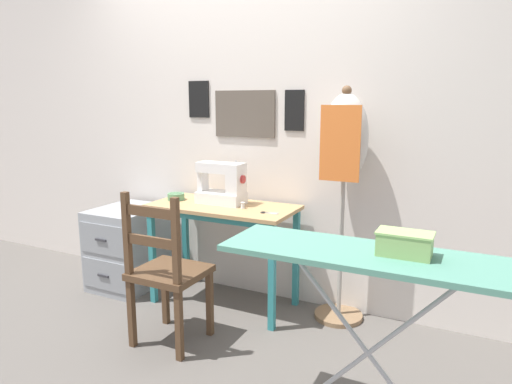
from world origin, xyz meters
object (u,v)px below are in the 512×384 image
at_px(ironing_board, 373,264).
at_px(storage_box, 405,244).
at_px(sewing_machine, 223,184).
at_px(filing_cabinet, 129,247).
at_px(wooden_chair, 167,273).
at_px(fabric_bowl, 176,196).
at_px(scissors, 267,213).
at_px(thread_spool_near_machine, 243,205).
at_px(dress_form, 344,155).

distance_m(ironing_board, storage_box, 0.15).
distance_m(sewing_machine, storage_box, 1.64).
xyz_separation_m(sewing_machine, filing_cabinet, (-0.82, -0.08, -0.55)).
bearing_deg(wooden_chair, storage_box, -11.04).
relative_size(wooden_chair, ironing_board, 0.77).
bearing_deg(fabric_bowl, filing_cabinet, -175.84).
relative_size(wooden_chair, filing_cabinet, 1.50).
xyz_separation_m(filing_cabinet, storage_box, (2.18, -0.85, 0.58)).
bearing_deg(scissors, sewing_machine, 162.87).
xyz_separation_m(thread_spool_near_machine, dress_form, (0.63, 0.17, 0.35)).
xyz_separation_m(scissors, wooden_chair, (-0.39, -0.54, -0.29)).
distance_m(scissors, thread_spool_near_machine, 0.21).
height_order(filing_cabinet, dress_form, dress_form).
relative_size(thread_spool_near_machine, wooden_chair, 0.05).
distance_m(thread_spool_near_machine, filing_cabinet, 1.10).
relative_size(sewing_machine, filing_cabinet, 0.56).
distance_m(thread_spool_near_machine, dress_form, 0.75).
xyz_separation_m(fabric_bowl, thread_spool_near_machine, (0.56, -0.02, -0.00)).
bearing_deg(filing_cabinet, thread_spool_near_machine, 0.46).
bearing_deg(fabric_bowl, dress_form, 7.02).
xyz_separation_m(sewing_machine, fabric_bowl, (-0.37, -0.05, -0.11)).
relative_size(thread_spool_near_machine, dress_form, 0.03).
relative_size(dress_form, ironing_board, 1.26).
xyz_separation_m(filing_cabinet, ironing_board, (2.06, -0.87, 0.49)).
relative_size(sewing_machine, scissors, 2.92).
relative_size(scissors, dress_form, 0.08).
bearing_deg(scissors, thread_spool_near_machine, 166.14).
xyz_separation_m(thread_spool_near_machine, wooden_chair, (-0.19, -0.59, -0.30)).
height_order(filing_cabinet, ironing_board, ironing_board).
bearing_deg(ironing_board, wooden_chair, 166.86).
height_order(scissors, storage_box, storage_box).
bearing_deg(sewing_machine, ironing_board, -37.50).
height_order(sewing_machine, scissors, sewing_machine).
height_order(scissors, thread_spool_near_machine, thread_spool_near_machine).
bearing_deg(ironing_board, fabric_bowl, 150.70).
relative_size(scissors, ironing_board, 0.10).
bearing_deg(sewing_machine, storage_box, -34.40).
distance_m(sewing_machine, filing_cabinet, 0.99).
bearing_deg(fabric_bowl, sewing_machine, 7.01).
bearing_deg(scissors, storage_box, -39.88).
xyz_separation_m(thread_spool_near_machine, ironing_board, (1.05, -0.88, 0.05)).
bearing_deg(thread_spool_near_machine, fabric_bowl, 177.52).
height_order(sewing_machine, wooden_chair, sewing_machine).
xyz_separation_m(scissors, dress_form, (0.43, 0.22, 0.37)).
bearing_deg(ironing_board, dress_form, 111.76).
xyz_separation_m(sewing_machine, thread_spool_near_machine, (0.19, -0.07, -0.12)).
height_order(scissors, ironing_board, ironing_board).
distance_m(sewing_machine, scissors, 0.43).
relative_size(thread_spool_near_machine, storage_box, 0.20).
height_order(sewing_machine, filing_cabinet, sewing_machine).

